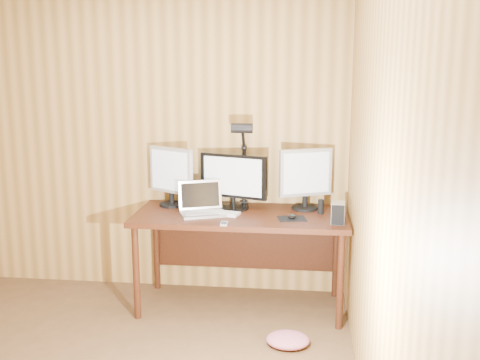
% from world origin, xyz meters
% --- Properties ---
extents(room_shell, '(4.00, 4.00, 4.00)m').
position_xyz_m(room_shell, '(0.00, 0.00, 1.25)').
color(room_shell, brown).
rests_on(room_shell, ground).
extents(desk, '(1.60, 0.70, 0.75)m').
position_xyz_m(desk, '(0.93, 1.70, 0.63)').
color(desk, '#36170B').
rests_on(desk, floor).
extents(monitor_center, '(0.54, 0.24, 0.43)m').
position_xyz_m(monitor_center, '(0.86, 1.77, 0.97)').
color(monitor_center, black).
rests_on(monitor_center, desk).
extents(monitor_left, '(0.38, 0.23, 0.47)m').
position_xyz_m(monitor_left, '(0.36, 1.81, 1.00)').
color(monitor_left, black).
rests_on(monitor_left, desk).
extents(monitor_right, '(0.40, 0.20, 0.47)m').
position_xyz_m(monitor_right, '(1.41, 1.82, 1.01)').
color(monitor_right, black).
rests_on(monitor_right, desk).
extents(laptop, '(0.40, 0.36, 0.24)m').
position_xyz_m(laptop, '(0.64, 1.61, 0.81)').
color(laptop, silver).
rests_on(laptop, desk).
extents(keyboard, '(0.42, 0.21, 0.02)m').
position_xyz_m(keyboard, '(0.72, 1.61, 0.76)').
color(keyboard, white).
rests_on(keyboard, desk).
extents(mousepad, '(0.23, 0.20, 0.00)m').
position_xyz_m(mousepad, '(1.32, 1.53, 0.75)').
color(mousepad, black).
rests_on(mousepad, desk).
extents(mouse, '(0.10, 0.12, 0.04)m').
position_xyz_m(mouse, '(1.32, 1.53, 0.77)').
color(mouse, black).
rests_on(mouse, mousepad).
extents(hard_drive, '(0.11, 0.14, 0.15)m').
position_xyz_m(hard_drive, '(1.64, 1.46, 0.82)').
color(hard_drive, silver).
rests_on(hard_drive, desk).
extents(phone, '(0.05, 0.10, 0.01)m').
position_xyz_m(phone, '(0.85, 1.33, 0.76)').
color(phone, silver).
rests_on(phone, desk).
extents(speaker, '(0.05, 0.05, 0.11)m').
position_xyz_m(speaker, '(1.53, 1.70, 0.81)').
color(speaker, black).
rests_on(speaker, desk).
extents(desk_lamp, '(0.16, 0.23, 0.71)m').
position_xyz_m(desk_lamp, '(0.92, 1.85, 1.19)').
color(desk_lamp, black).
rests_on(desk_lamp, desk).
extents(fabric_pile, '(0.34, 0.30, 0.09)m').
position_xyz_m(fabric_pile, '(1.31, 1.03, 0.05)').
color(fabric_pile, '#B25668').
rests_on(fabric_pile, floor).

